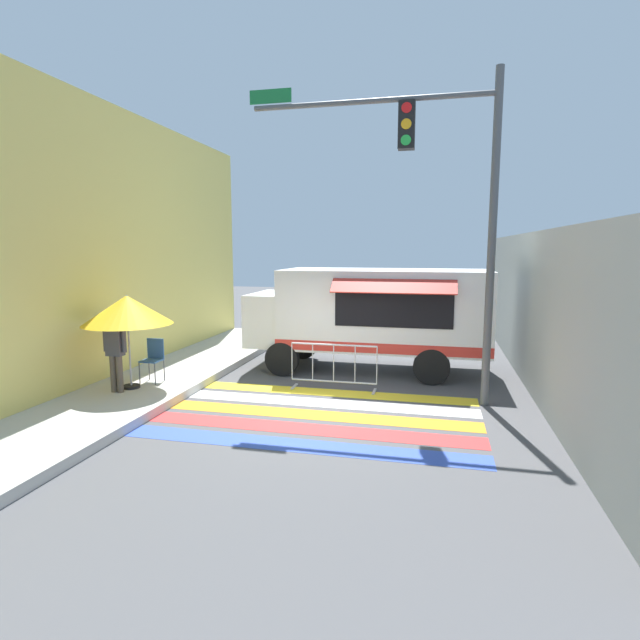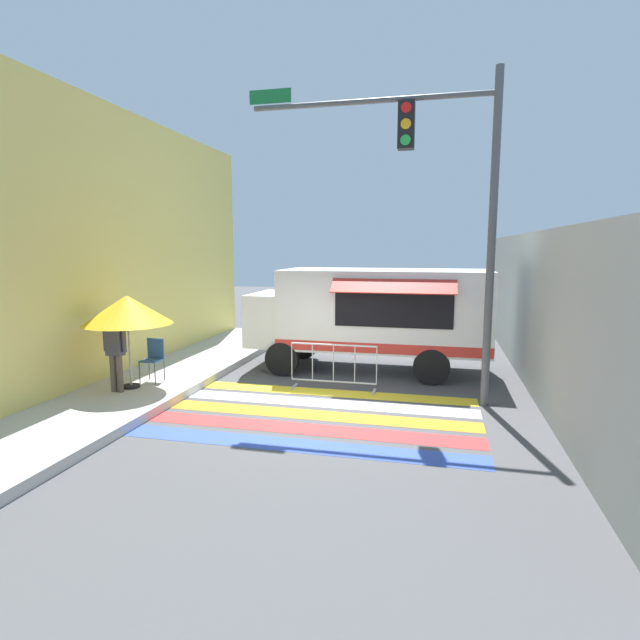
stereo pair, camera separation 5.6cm
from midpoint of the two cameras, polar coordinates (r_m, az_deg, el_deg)
ground_plane at (r=10.21m, az=-0.24°, el=-9.88°), size 60.00×60.00×0.00m
sidewalk_left at (r=12.33m, az=-23.83°, el=-6.98°), size 4.40×16.00×0.18m
building_left_facade at (r=12.08m, az=-25.53°, el=7.73°), size 0.25×16.00×6.48m
concrete_wall_right at (r=12.69m, az=23.06°, el=1.21°), size 0.20×16.00×3.54m
crosswalk_painted at (r=9.75m, az=-0.94°, el=-10.74°), size 6.40×3.60×0.01m
food_truck at (r=12.91m, az=5.46°, el=0.97°), size 6.09×2.66×2.64m
traffic_signal_pole at (r=10.41m, az=13.91°, el=15.02°), size 5.02×0.29×6.54m
patio_umbrella at (r=11.31m, az=-21.03°, el=1.07°), size 1.87×1.87×2.01m
folding_chair at (r=11.90m, az=-18.36°, el=-3.88°), size 0.41×0.41×0.97m
vendor_person at (r=11.20m, az=-22.24°, el=-2.95°), size 0.53×0.22×1.66m
barricade_front at (r=11.26m, az=1.68°, el=-5.42°), size 1.97×0.44×1.05m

